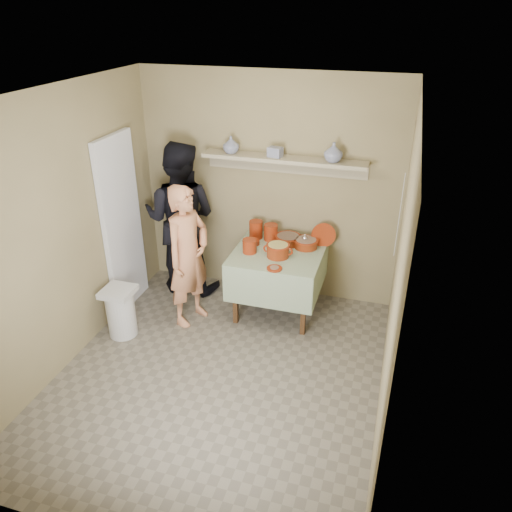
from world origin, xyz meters
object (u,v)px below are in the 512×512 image
(person_cook, at_px, (188,256))
(person_helper, at_px, (181,219))
(trash_bin, at_px, (121,312))
(serving_table, at_px, (278,261))
(cazuela_rice, at_px, (278,249))

(person_cook, relative_size, person_helper, 0.86)
(trash_bin, bearing_deg, serving_table, 32.35)
(person_helper, xyz_separation_m, cazuela_rice, (1.27, -0.31, -0.08))
(serving_table, xyz_separation_m, trash_bin, (-1.48, -0.93, -0.36))
(serving_table, bearing_deg, person_cook, -152.88)
(person_helper, distance_m, trash_bin, 1.31)
(trash_bin, bearing_deg, person_cook, 39.05)
(person_cook, bearing_deg, trash_bin, 147.77)
(serving_table, height_order, cazuela_rice, cazuela_rice)
(cazuela_rice, bearing_deg, serving_table, 100.68)
(cazuela_rice, distance_m, trash_bin, 1.79)
(person_helper, xyz_separation_m, trash_bin, (-0.23, -1.12, -0.64))
(person_cook, xyz_separation_m, person_helper, (-0.37, 0.63, 0.13))
(person_cook, distance_m, serving_table, 1.00)
(serving_table, height_order, trash_bin, serving_table)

